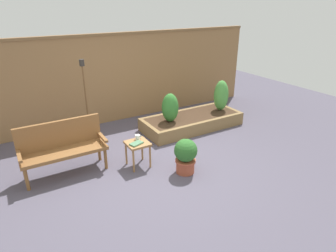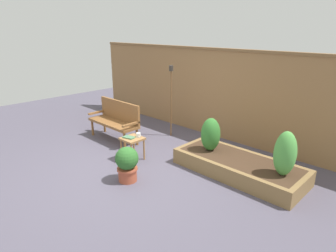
% 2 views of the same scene
% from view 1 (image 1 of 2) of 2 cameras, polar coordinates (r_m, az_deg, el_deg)
% --- Properties ---
extents(ground_plane, '(14.00, 14.00, 0.00)m').
position_cam_1_polar(ground_plane, '(5.50, -1.97, -7.89)').
color(ground_plane, '#514C5B').
extents(fence_back, '(8.40, 0.14, 2.16)m').
position_cam_1_polar(fence_back, '(7.32, -12.11, 8.87)').
color(fence_back, olive).
rests_on(fence_back, ground_plane).
extents(garden_bench, '(1.44, 0.48, 0.94)m').
position_cam_1_polar(garden_bench, '(5.42, -19.90, -3.34)').
color(garden_bench, brown).
rests_on(garden_bench, ground_plane).
extents(side_table, '(0.40, 0.40, 0.48)m').
position_cam_1_polar(side_table, '(5.37, -5.92, -3.99)').
color(side_table, '#9E7042').
rests_on(side_table, ground_plane).
extents(cup_on_table, '(0.13, 0.09, 0.09)m').
position_cam_1_polar(cup_on_table, '(5.43, -5.91, -2.16)').
color(cup_on_table, white).
rests_on(cup_on_table, side_table).
extents(book_on_table, '(0.26, 0.20, 0.03)m').
position_cam_1_polar(book_on_table, '(5.27, -6.17, -3.40)').
color(book_on_table, '#4C7A56').
rests_on(book_on_table, side_table).
extents(potted_boxwood, '(0.41, 0.41, 0.64)m').
position_cam_1_polar(potted_boxwood, '(5.18, 3.44, -5.61)').
color(potted_boxwood, '#A84C33').
rests_on(potted_boxwood, ground_plane).
extents(raised_planter_bed, '(2.40, 1.00, 0.30)m').
position_cam_1_polar(raised_planter_bed, '(7.11, 4.63, 0.91)').
color(raised_planter_bed, olive).
rests_on(raised_planter_bed, ground_plane).
extents(shrub_near_bench, '(0.38, 0.38, 0.66)m').
position_cam_1_polar(shrub_near_bench, '(6.58, 0.42, 3.58)').
color(shrub_near_bench, brown).
rests_on(shrub_near_bench, raised_planter_bed).
extents(shrub_far_corner, '(0.36, 0.36, 0.76)m').
position_cam_1_polar(shrub_far_corner, '(7.40, 10.28, 5.85)').
color(shrub_far_corner, brown).
rests_on(shrub_far_corner, raised_planter_bed).
extents(tiki_torch, '(0.10, 0.10, 1.76)m').
position_cam_1_polar(tiki_torch, '(6.36, -15.92, 7.36)').
color(tiki_torch, brown).
rests_on(tiki_torch, ground_plane).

